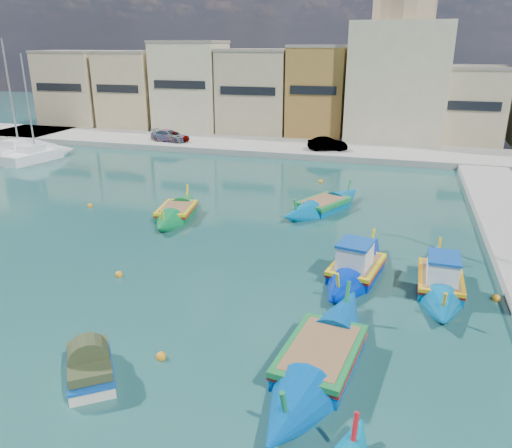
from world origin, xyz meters
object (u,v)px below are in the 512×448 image
at_px(luzzu_cyan_mid, 323,206).
at_px(yacht_midnorth, 31,150).
at_px(luzzu_turquoise_cabin, 440,282).
at_px(luzzu_green, 177,213).
at_px(luzzu_blue_south, 320,359).
at_px(tender_near, 90,368).
at_px(yacht_north, 47,154).
at_px(luzzu_blue_cabin, 356,269).
at_px(church_block, 399,64).

bearing_deg(luzzu_cyan_mid, yacht_midnorth, 163.13).
relative_size(luzzu_turquoise_cabin, luzzu_green, 1.09).
relative_size(luzzu_blue_south, yacht_midnorth, 0.85).
height_order(tender_near, yacht_north, yacht_north).
relative_size(luzzu_blue_cabin, yacht_north, 0.80).
height_order(luzzu_blue_cabin, yacht_north, yacht_north).
distance_m(luzzu_green, luzzu_blue_south, 17.37).
distance_m(luzzu_turquoise_cabin, tender_near, 15.22).
bearing_deg(luzzu_blue_cabin, luzzu_turquoise_cabin, -3.15).
height_order(luzzu_cyan_mid, yacht_north, yacht_north).
bearing_deg(tender_near, luzzu_green, 104.98).
bearing_deg(luzzu_blue_south, tender_near, -159.05).
relative_size(luzzu_green, tender_near, 2.60).
height_order(luzzu_green, yacht_midnorth, yacht_midnorth).
bearing_deg(tender_near, luzzu_turquoise_cabin, 41.44).
relative_size(church_block, luzzu_cyan_mid, 2.22).
xyz_separation_m(luzzu_green, yacht_midnorth, (-22.08, 13.41, 0.21)).
relative_size(luzzu_turquoise_cabin, yacht_midnorth, 0.72).
bearing_deg(luzzu_blue_south, yacht_midnorth, 141.65).
relative_size(luzzu_cyan_mid, yacht_north, 0.83).
height_order(luzzu_turquoise_cabin, luzzu_blue_cabin, luzzu_blue_cabin).
relative_size(luzzu_cyan_mid, luzzu_green, 1.10).
xyz_separation_m(luzzu_turquoise_cabin, yacht_north, (-35.02, 18.20, 0.08)).
relative_size(church_block, luzzu_blue_cabin, 2.29).
xyz_separation_m(luzzu_blue_cabin, yacht_midnorth, (-33.96, 18.97, 0.12)).
xyz_separation_m(luzzu_green, luzzu_blue_south, (11.41, -13.10, 0.04)).
height_order(luzzu_green, luzzu_blue_south, luzzu_blue_south).
xyz_separation_m(luzzu_blue_cabin, luzzu_blue_south, (-0.46, -7.53, -0.05)).
xyz_separation_m(church_block, yacht_north, (-31.73, -17.97, -8.00)).
bearing_deg(yacht_midnorth, luzzu_blue_south, -38.35).
bearing_deg(luzzu_green, luzzu_cyan_mid, 24.73).
relative_size(luzzu_cyan_mid, tender_near, 2.86).
height_order(church_block, yacht_north, church_block).
bearing_deg(yacht_north, luzzu_blue_south, -39.65).
bearing_deg(luzzu_green, yacht_midnorth, 148.74).
bearing_deg(luzzu_blue_south, yacht_north, 140.35).
bearing_deg(luzzu_blue_south, church_block, 88.77).
xyz_separation_m(luzzu_turquoise_cabin, luzzu_blue_cabin, (-3.77, 0.21, 0.02)).
height_order(luzzu_turquoise_cabin, tender_near, luzzu_turquoise_cabin).
xyz_separation_m(church_block, luzzu_blue_cabin, (-0.47, -35.96, -8.06)).
relative_size(luzzu_blue_cabin, luzzu_blue_south, 0.83).
bearing_deg(yacht_north, luzzu_turquoise_cabin, -27.45).
bearing_deg(luzzu_green, luzzu_turquoise_cabin, -20.26).
xyz_separation_m(luzzu_cyan_mid, yacht_midnorth, (-30.87, 9.36, 0.20)).
bearing_deg(luzzu_blue_south, luzzu_turquoise_cabin, 59.98).
bearing_deg(luzzu_turquoise_cabin, luzzu_blue_cabin, 176.85).
bearing_deg(church_block, luzzu_blue_cabin, -90.75).
distance_m(luzzu_blue_cabin, luzzu_blue_south, 7.54).
distance_m(luzzu_blue_cabin, yacht_midnorth, 38.90).
xyz_separation_m(luzzu_turquoise_cabin, tender_near, (-11.41, -10.07, 0.08)).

